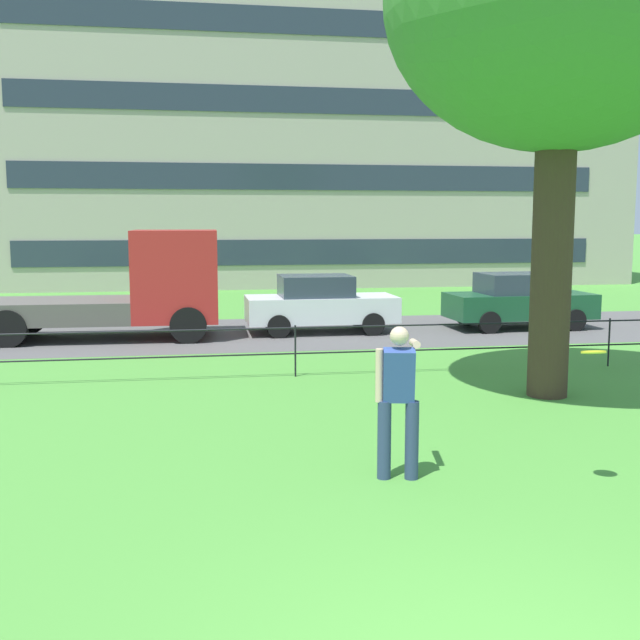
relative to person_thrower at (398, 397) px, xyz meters
name	(u,v)px	position (x,y,z in m)	size (l,w,h in m)	color
street_strip	(267,333)	(-0.41, 11.92, -0.97)	(80.00, 6.07, 0.01)	#565454
park_fence	(295,342)	(-0.41, 6.06, -0.29)	(39.20, 0.04, 1.00)	black
person_thrower	(398,397)	(0.00, 0.00, 0.00)	(0.63, 0.77, 1.80)	navy
frisbee	(594,352)	(2.05, -0.64, 0.58)	(0.31, 0.30, 0.09)	yellow
flatbed_truck_left	(117,291)	(-4.24, 11.62, 0.24)	(7.34, 2.55, 2.75)	#B22323
car_white_right	(320,304)	(1.01, 11.80, -0.20)	(4.02, 1.84, 1.54)	silver
car_dark_green_far_left	(518,301)	(6.61, 11.70, -0.20)	(4.06, 1.92, 1.54)	#194C2D
apartment_building_background	(296,115)	(2.96, 31.30, 7.31)	(30.48, 13.00, 16.56)	#ADA393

